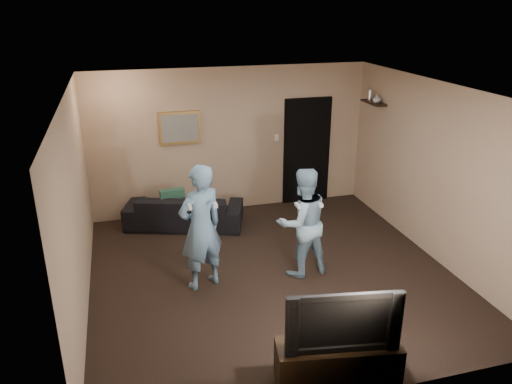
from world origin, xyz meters
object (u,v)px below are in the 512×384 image
object	(u,v)px
tv_console	(338,362)
television	(341,317)
wii_player_right	(302,222)
sofa	(184,210)
wii_player_left	(201,228)

from	to	relation	value
tv_console	television	world-z (taller)	television
television	wii_player_right	size ratio (longest dim) A/B	0.72
sofa	wii_player_left	size ratio (longest dim) A/B	1.14
television	wii_player_left	distance (m)	2.42
television	wii_player_right	world-z (taller)	wii_player_right
wii_player_right	wii_player_left	bearing A→B (deg)	178.54
tv_console	television	xyz separation A→B (m)	(0.00, 0.00, 0.55)
tv_console	wii_player_left	xyz separation A→B (m)	(-0.99, 2.21, 0.62)
wii_player_left	sofa	bearing A→B (deg)	89.16
sofa	wii_player_left	world-z (taller)	wii_player_left
wii_player_left	wii_player_right	bearing A→B (deg)	-1.46
sofa	wii_player_left	xyz separation A→B (m)	(-0.03, -1.99, 0.58)
sofa	television	distance (m)	4.34
wii_player_left	wii_player_right	xyz separation A→B (m)	(1.41, -0.04, -0.08)
tv_console	wii_player_left	distance (m)	2.50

